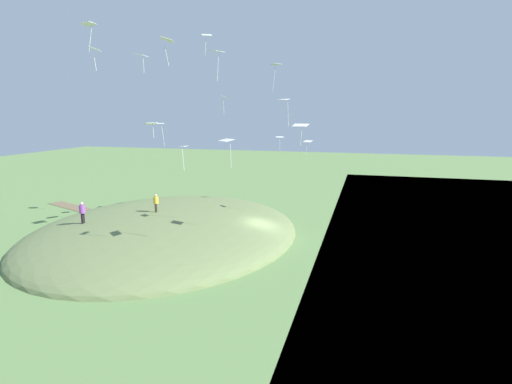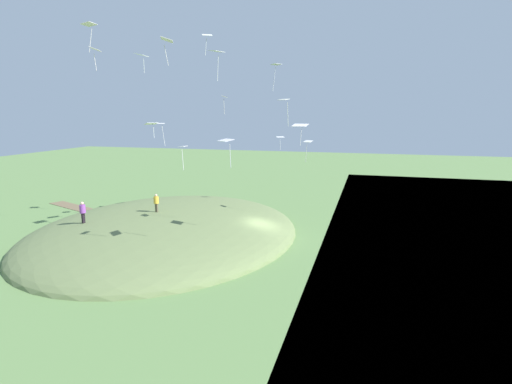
{
  "view_description": "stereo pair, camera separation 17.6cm",
  "coord_description": "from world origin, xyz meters",
  "px_view_note": "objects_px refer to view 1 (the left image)",
  "views": [
    {
      "loc": [
        -8.18,
        32.25,
        10.54
      ],
      "look_at": [
        0.5,
        0.89,
        4.21
      ],
      "focal_mm": 28.49,
      "sensor_mm": 36.0,
      "label": 1
    },
    {
      "loc": [
        -8.35,
        32.21,
        10.54
      ],
      "look_at": [
        0.5,
        0.89,
        4.21
      ],
      "focal_mm": 28.49,
      "sensor_mm": 36.0,
      "label": 2
    }
  ],
  "objects_px": {
    "kite_7": "(300,126)",
    "kite_9": "(224,98)",
    "kite_4": "(227,142)",
    "kite_5": "(89,25)",
    "kite_1": "(308,143)",
    "kite_0": "(151,124)",
    "kite_3": "(276,66)",
    "kite_11": "(161,126)",
    "person_watching_kites": "(82,210)",
    "kite_8": "(141,55)",
    "person_walking_path": "(156,201)",
    "kite_12": "(284,102)",
    "kite_13": "(280,138)",
    "kite_15": "(167,41)",
    "kite_14": "(207,36)",
    "kite_2": "(217,53)",
    "kite_6": "(183,149)",
    "kite_10": "(95,50)"
  },
  "relations": [
    {
      "from": "person_walking_path",
      "to": "kite_8",
      "type": "distance_m",
      "value": 12.37
    },
    {
      "from": "kite_4",
      "to": "kite_15",
      "type": "relative_size",
      "value": 1.09
    },
    {
      "from": "kite_4",
      "to": "kite_9",
      "type": "distance_m",
      "value": 14.62
    },
    {
      "from": "kite_9",
      "to": "kite_14",
      "type": "relative_size",
      "value": 0.96
    },
    {
      "from": "kite_0",
      "to": "kite_13",
      "type": "distance_m",
      "value": 12.58
    },
    {
      "from": "kite_12",
      "to": "kite_13",
      "type": "distance_m",
      "value": 11.58
    },
    {
      "from": "kite_1",
      "to": "kite_8",
      "type": "xyz_separation_m",
      "value": [
        13.69,
        3.5,
        7.32
      ]
    },
    {
      "from": "kite_3",
      "to": "kite_9",
      "type": "distance_m",
      "value": 6.89
    },
    {
      "from": "kite_4",
      "to": "kite_11",
      "type": "height_order",
      "value": "kite_11"
    },
    {
      "from": "person_walking_path",
      "to": "kite_4",
      "type": "xyz_separation_m",
      "value": [
        -8.84,
        6.25,
        5.74
      ]
    },
    {
      "from": "kite_8",
      "to": "kite_11",
      "type": "distance_m",
      "value": 6.82
    },
    {
      "from": "kite_7",
      "to": "kite_13",
      "type": "height_order",
      "value": "kite_7"
    },
    {
      "from": "person_watching_kites",
      "to": "kite_2",
      "type": "relative_size",
      "value": 0.78
    },
    {
      "from": "kite_11",
      "to": "kite_12",
      "type": "bearing_deg",
      "value": 155.95
    },
    {
      "from": "kite_5",
      "to": "kite_13",
      "type": "distance_m",
      "value": 19.43
    },
    {
      "from": "kite_5",
      "to": "kite_15",
      "type": "bearing_deg",
      "value": 163.34
    },
    {
      "from": "kite_4",
      "to": "kite_14",
      "type": "bearing_deg",
      "value": -62.59
    },
    {
      "from": "kite_11",
      "to": "kite_12",
      "type": "xyz_separation_m",
      "value": [
        -13.13,
        5.86,
        1.95
      ]
    },
    {
      "from": "kite_11",
      "to": "kite_7",
      "type": "bearing_deg",
      "value": 154.51
    },
    {
      "from": "kite_1",
      "to": "kite_4",
      "type": "xyz_separation_m",
      "value": [
        3.7,
        10.49,
        0.76
      ]
    },
    {
      "from": "kite_2",
      "to": "kite_9",
      "type": "height_order",
      "value": "kite_2"
    },
    {
      "from": "kite_4",
      "to": "kite_6",
      "type": "height_order",
      "value": "kite_4"
    },
    {
      "from": "person_watching_kites",
      "to": "kite_3",
      "type": "height_order",
      "value": "kite_3"
    },
    {
      "from": "person_walking_path",
      "to": "kite_14",
      "type": "bearing_deg",
      "value": -117.07
    },
    {
      "from": "kite_8",
      "to": "kite_1",
      "type": "bearing_deg",
      "value": -165.66
    },
    {
      "from": "kite_5",
      "to": "kite_11",
      "type": "relative_size",
      "value": 0.97
    },
    {
      "from": "kite_1",
      "to": "kite_5",
      "type": "bearing_deg",
      "value": 26.32
    },
    {
      "from": "kite_14",
      "to": "kite_1",
      "type": "bearing_deg",
      "value": 178.63
    },
    {
      "from": "kite_0",
      "to": "person_watching_kites",
      "type": "bearing_deg",
      "value": 60.0
    },
    {
      "from": "kite_15",
      "to": "kite_3",
      "type": "bearing_deg",
      "value": -116.75
    },
    {
      "from": "person_watching_kites",
      "to": "kite_11",
      "type": "relative_size",
      "value": 0.82
    },
    {
      "from": "kite_3",
      "to": "kite_12",
      "type": "bearing_deg",
      "value": 108.56
    },
    {
      "from": "kite_2",
      "to": "kite_15",
      "type": "xyz_separation_m",
      "value": [
        1.41,
        5.36,
        0.08
      ]
    },
    {
      "from": "person_walking_path",
      "to": "kite_7",
      "type": "height_order",
      "value": "kite_7"
    },
    {
      "from": "kite_11",
      "to": "kite_13",
      "type": "distance_m",
      "value": 11.67
    },
    {
      "from": "kite_0",
      "to": "kite_1",
      "type": "relative_size",
      "value": 0.75
    },
    {
      "from": "kite_7",
      "to": "kite_15",
      "type": "height_order",
      "value": "kite_15"
    },
    {
      "from": "kite_1",
      "to": "kite_13",
      "type": "bearing_deg",
      "value": -53.92
    },
    {
      "from": "kite_3",
      "to": "kite_11",
      "type": "xyz_separation_m",
      "value": [
        11.1,
        0.17,
        -5.11
      ]
    },
    {
      "from": "person_walking_path",
      "to": "kite_9",
      "type": "relative_size",
      "value": 0.89
    },
    {
      "from": "kite_8",
      "to": "kite_13",
      "type": "distance_m",
      "value": 14.98
    },
    {
      "from": "kite_7",
      "to": "kite_9",
      "type": "height_order",
      "value": "kite_9"
    },
    {
      "from": "kite_14",
      "to": "kite_11",
      "type": "bearing_deg",
      "value": 4.25
    },
    {
      "from": "kite_4",
      "to": "kite_5",
      "type": "height_order",
      "value": "kite_5"
    },
    {
      "from": "person_watching_kites",
      "to": "kite_7",
      "type": "distance_m",
      "value": 18.91
    },
    {
      "from": "kite_6",
      "to": "kite_5",
      "type": "bearing_deg",
      "value": -19.44
    },
    {
      "from": "kite_1",
      "to": "kite_10",
      "type": "distance_m",
      "value": 18.3
    },
    {
      "from": "kite_0",
      "to": "kite_5",
      "type": "relative_size",
      "value": 0.66
    },
    {
      "from": "kite_0",
      "to": "kite_3",
      "type": "bearing_deg",
      "value": -167.78
    },
    {
      "from": "person_walking_path",
      "to": "kite_12",
      "type": "xyz_separation_m",
      "value": [
        -11.66,
        1.76,
        8.32
      ]
    }
  ]
}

